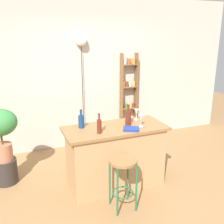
% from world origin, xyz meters
% --- Properties ---
extents(ground, '(12.00, 12.00, 0.00)m').
position_xyz_m(ground, '(0.00, 0.00, 0.00)').
color(ground, olive).
extents(back_wall, '(6.40, 0.10, 2.80)m').
position_xyz_m(back_wall, '(0.00, 1.95, 1.40)').
color(back_wall, '#BCB2A3').
rests_on(back_wall, ground).
extents(kitchen_counter, '(1.44, 0.64, 0.89)m').
position_xyz_m(kitchen_counter, '(0.00, 0.30, 0.45)').
color(kitchen_counter, tan).
rests_on(kitchen_counter, ground).
extents(bar_stool, '(0.35, 0.35, 0.68)m').
position_xyz_m(bar_stool, '(-0.13, -0.26, 0.51)').
color(bar_stool, '#196642').
rests_on(bar_stool, ground).
extents(spice_shelf, '(0.34, 0.14, 1.78)m').
position_xyz_m(spice_shelf, '(0.91, 1.81, 0.89)').
color(spice_shelf, brown).
rests_on(spice_shelf, ground).
extents(plant_stool, '(0.33, 0.33, 0.37)m').
position_xyz_m(plant_stool, '(-1.50, 0.93, 0.18)').
color(plant_stool, '#2D2823').
rests_on(plant_stool, ground).
extents(potted_plant, '(0.48, 0.43, 0.77)m').
position_xyz_m(potted_plant, '(-1.50, 0.93, 0.87)').
color(potted_plant, '#A86B4C').
rests_on(potted_plant, plant_stool).
extents(bottle_sauce_amber, '(0.08, 0.08, 0.30)m').
position_xyz_m(bottle_sauce_amber, '(0.20, 0.31, 1.00)').
color(bottle_sauce_amber, '#5B2319').
rests_on(bottle_sauce_amber, kitchen_counter).
extents(bottle_vinegar, '(0.08, 0.08, 0.26)m').
position_xyz_m(bottle_vinegar, '(-0.45, 0.45, 0.99)').
color(bottle_vinegar, navy).
rests_on(bottle_vinegar, kitchen_counter).
extents(bottle_soda_blue, '(0.06, 0.06, 0.27)m').
position_xyz_m(bottle_soda_blue, '(-0.28, 0.17, 0.99)').
color(bottle_soda_blue, '#5B2319').
rests_on(bottle_soda_blue, kitchen_counter).
extents(wine_glass_left, '(0.07, 0.07, 0.16)m').
position_xyz_m(wine_glass_left, '(0.42, 0.49, 1.01)').
color(wine_glass_left, silver).
rests_on(wine_glass_left, kitchen_counter).
extents(wine_glass_center, '(0.07, 0.07, 0.16)m').
position_xyz_m(wine_glass_center, '(0.34, 0.19, 1.01)').
color(wine_glass_center, silver).
rests_on(wine_glass_center, kitchen_counter).
extents(cookbook, '(0.26, 0.23, 0.03)m').
position_xyz_m(cookbook, '(0.15, 0.11, 0.91)').
color(cookbook, navy).
rests_on(cookbook, kitchen_counter).
extents(pendant_globe_light, '(0.21, 0.21, 2.13)m').
position_xyz_m(pendant_globe_light, '(-0.03, 1.84, 2.00)').
color(pendant_globe_light, black).
rests_on(pendant_globe_light, ground).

